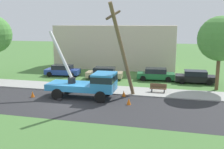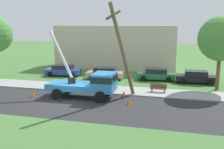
{
  "view_description": "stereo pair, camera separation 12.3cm",
  "coord_description": "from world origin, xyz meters",
  "px_view_note": "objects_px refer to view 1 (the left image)",
  "views": [
    {
      "loc": [
        8.92,
        -19.44,
        6.63
      ],
      "look_at": [
        3.47,
        2.15,
        2.26
      ],
      "focal_mm": 41.5,
      "sensor_mm": 36.0,
      "label": 1
    },
    {
      "loc": [
        9.04,
        -19.41,
        6.63
      ],
      "look_at": [
        3.47,
        2.15,
        2.26
      ],
      "focal_mm": 41.5,
      "sensor_mm": 36.0,
      "label": 2
    }
  ],
  "objects_px": {
    "utility_truck": "(90,83)",
    "roadside_tree_far": "(220,39)",
    "traffic_cone_behind": "(33,94)",
    "parked_sedan_blue": "(63,70)",
    "park_bench": "(158,88)",
    "traffic_cone_curbside": "(124,93)",
    "traffic_cone_ahead": "(129,101)",
    "parked_sedan_tan": "(104,73)",
    "parked_sedan_green": "(156,74)",
    "parked_sedan_black": "(195,77)",
    "leaning_utility_pole": "(122,51)"
  },
  "relations": [
    {
      "from": "traffic_cone_ahead",
      "to": "park_bench",
      "type": "xyz_separation_m",
      "value": [
        2.09,
        4.38,
        0.18
      ]
    },
    {
      "from": "traffic_cone_behind",
      "to": "parked_sedan_blue",
      "type": "xyz_separation_m",
      "value": [
        -1.59,
        9.94,
        0.43
      ]
    },
    {
      "from": "parked_sedan_blue",
      "to": "parked_sedan_black",
      "type": "height_order",
      "value": "same"
    },
    {
      "from": "traffic_cone_curbside",
      "to": "parked_sedan_green",
      "type": "relative_size",
      "value": 0.12
    },
    {
      "from": "traffic_cone_ahead",
      "to": "traffic_cone_behind",
      "type": "height_order",
      "value": "same"
    },
    {
      "from": "parked_sedan_black",
      "to": "leaning_utility_pole",
      "type": "bearing_deg",
      "value": -129.47
    },
    {
      "from": "utility_truck",
      "to": "park_bench",
      "type": "relative_size",
      "value": 4.26
    },
    {
      "from": "park_bench",
      "to": "traffic_cone_ahead",
      "type": "bearing_deg",
      "value": -115.52
    },
    {
      "from": "traffic_cone_curbside",
      "to": "parked_sedan_blue",
      "type": "distance_m",
      "value": 12.35
    },
    {
      "from": "parked_sedan_black",
      "to": "park_bench",
      "type": "height_order",
      "value": "parked_sedan_black"
    },
    {
      "from": "traffic_cone_behind",
      "to": "parked_sedan_green",
      "type": "distance_m",
      "value": 14.56
    },
    {
      "from": "parked_sedan_blue",
      "to": "park_bench",
      "type": "relative_size",
      "value": 2.84
    },
    {
      "from": "traffic_cone_behind",
      "to": "parked_sedan_tan",
      "type": "bearing_deg",
      "value": 65.66
    },
    {
      "from": "parked_sedan_blue",
      "to": "parked_sedan_green",
      "type": "height_order",
      "value": "same"
    },
    {
      "from": "parked_sedan_blue",
      "to": "traffic_cone_behind",
      "type": "bearing_deg",
      "value": -80.9
    },
    {
      "from": "leaning_utility_pole",
      "to": "parked_sedan_blue",
      "type": "xyz_separation_m",
      "value": [
        -9.66,
        8.41,
        -3.61
      ]
    },
    {
      "from": "parked_sedan_tan",
      "to": "traffic_cone_curbside",
      "type": "bearing_deg",
      "value": -61.27
    },
    {
      "from": "leaning_utility_pole",
      "to": "traffic_cone_behind",
      "type": "height_order",
      "value": "leaning_utility_pole"
    },
    {
      "from": "leaning_utility_pole",
      "to": "park_bench",
      "type": "relative_size",
      "value": 5.29
    },
    {
      "from": "parked_sedan_black",
      "to": "roadside_tree_far",
      "type": "xyz_separation_m",
      "value": [
        1.95,
        -2.69,
        4.47
      ]
    },
    {
      "from": "traffic_cone_behind",
      "to": "parked_sedan_green",
      "type": "bearing_deg",
      "value": 44.63
    },
    {
      "from": "leaning_utility_pole",
      "to": "parked_sedan_black",
      "type": "bearing_deg",
      "value": 50.53
    },
    {
      "from": "parked_sedan_black",
      "to": "roadside_tree_far",
      "type": "bearing_deg",
      "value": -54.06
    },
    {
      "from": "utility_truck",
      "to": "traffic_cone_ahead",
      "type": "height_order",
      "value": "utility_truck"
    },
    {
      "from": "traffic_cone_curbside",
      "to": "parked_sedan_black",
      "type": "relative_size",
      "value": 0.13
    },
    {
      "from": "utility_truck",
      "to": "parked_sedan_green",
      "type": "height_order",
      "value": "utility_truck"
    },
    {
      "from": "traffic_cone_ahead",
      "to": "parked_sedan_black",
      "type": "relative_size",
      "value": 0.13
    },
    {
      "from": "park_bench",
      "to": "traffic_cone_curbside",
      "type": "bearing_deg",
      "value": -146.03
    },
    {
      "from": "traffic_cone_ahead",
      "to": "parked_sedan_blue",
      "type": "bearing_deg",
      "value": 136.61
    },
    {
      "from": "utility_truck",
      "to": "leaning_utility_pole",
      "type": "height_order",
      "value": "leaning_utility_pole"
    },
    {
      "from": "traffic_cone_ahead",
      "to": "parked_sedan_tan",
      "type": "relative_size",
      "value": 0.12
    },
    {
      "from": "traffic_cone_curbside",
      "to": "parked_sedan_tan",
      "type": "height_order",
      "value": "parked_sedan_tan"
    },
    {
      "from": "leaning_utility_pole",
      "to": "parked_sedan_tan",
      "type": "height_order",
      "value": "leaning_utility_pole"
    },
    {
      "from": "traffic_cone_behind",
      "to": "traffic_cone_ahead",
      "type": "bearing_deg",
      "value": -0.44
    },
    {
      "from": "utility_truck",
      "to": "leaning_utility_pole",
      "type": "xyz_separation_m",
      "value": [
        2.81,
        0.47,
        2.91
      ]
    },
    {
      "from": "traffic_cone_behind",
      "to": "park_bench",
      "type": "bearing_deg",
      "value": 21.24
    },
    {
      "from": "utility_truck",
      "to": "parked_sedan_blue",
      "type": "height_order",
      "value": "utility_truck"
    },
    {
      "from": "utility_truck",
      "to": "traffic_cone_ahead",
      "type": "relative_size",
      "value": 12.17
    },
    {
      "from": "traffic_cone_curbside",
      "to": "park_bench",
      "type": "distance_m",
      "value": 3.62
    },
    {
      "from": "park_bench",
      "to": "roadside_tree_far",
      "type": "distance_m",
      "value": 7.91
    },
    {
      "from": "traffic_cone_curbside",
      "to": "parked_sedan_black",
      "type": "distance_m",
      "value": 10.08
    },
    {
      "from": "parked_sedan_green",
      "to": "parked_sedan_black",
      "type": "relative_size",
      "value": 1.02
    },
    {
      "from": "utility_truck",
      "to": "leaning_utility_pole",
      "type": "distance_m",
      "value": 4.07
    },
    {
      "from": "parked_sedan_blue",
      "to": "utility_truck",
      "type": "bearing_deg",
      "value": -52.34
    },
    {
      "from": "traffic_cone_ahead",
      "to": "park_bench",
      "type": "relative_size",
      "value": 0.35
    },
    {
      "from": "traffic_cone_ahead",
      "to": "parked_sedan_green",
      "type": "bearing_deg",
      "value": 82.45
    },
    {
      "from": "utility_truck",
      "to": "parked_sedan_tan",
      "type": "bearing_deg",
      "value": 97.15
    },
    {
      "from": "utility_truck",
      "to": "traffic_cone_behind",
      "type": "bearing_deg",
      "value": -168.61
    },
    {
      "from": "parked_sedan_green",
      "to": "park_bench",
      "type": "distance_m",
      "value": 5.97
    },
    {
      "from": "utility_truck",
      "to": "roadside_tree_far",
      "type": "distance_m",
      "value": 13.54
    }
  ]
}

